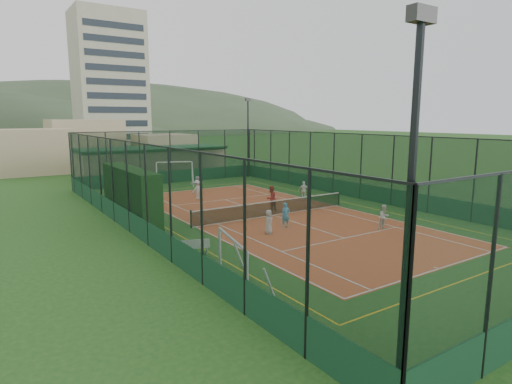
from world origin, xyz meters
TOP-DOWN VIEW (x-y plane):
  - ground at (0.00, 0.00)m, footprint 300.00×300.00m
  - court_slab at (0.00, 0.00)m, footprint 11.17×23.97m
  - tennis_net at (0.00, 0.00)m, footprint 11.67×0.12m
  - perimeter_fence at (0.00, 0.00)m, footprint 18.12×34.12m
  - floodlight_sw at (-8.60, -16.60)m, footprint 0.60×0.26m
  - floodlight_ne at (8.60, 16.60)m, footprint 0.60×0.26m
  - clubhouse at (0.00, 22.00)m, footprint 15.20×7.20m
  - apartment_tower at (12.00, 82.00)m, footprint 15.00×12.00m
  - distant_hills at (0.00, 150.00)m, footprint 200.00×60.00m
  - hedge_left at (-8.30, 2.89)m, footprint 1.14×7.60m
  - white_bench at (-7.80, -4.59)m, footprint 1.46×0.81m
  - futsal_goal_near at (-8.58, -9.48)m, footprint 3.35×1.62m
  - futsal_goal_far at (-0.35, 15.30)m, footprint 3.50×2.14m
  - child_near_left at (-2.79, -3.46)m, footprint 0.77×0.72m
  - child_near_mid at (-1.17, -2.85)m, footprint 0.58×0.43m
  - child_near_right at (3.19, -6.26)m, footprint 0.72×0.58m
  - child_far_left at (-1.62, 7.86)m, footprint 1.07×0.78m
  - child_far_right at (5.08, 3.07)m, footprint 0.91×0.72m
  - child_far_back at (-0.24, 10.66)m, footprint 1.31×0.54m
  - coach at (0.68, 1.20)m, footprint 0.97×0.84m
  - tennis_balls at (0.13, 1.49)m, footprint 4.87×1.61m

SIDE VIEW (x-z plane):
  - ground at x=0.00m, z-range 0.00..0.00m
  - distant_hills at x=0.00m, z-range -12.00..12.00m
  - court_slab at x=0.00m, z-range 0.00..0.01m
  - tennis_balls at x=0.13m, z-range 0.01..0.08m
  - white_bench at x=-7.80m, z-range 0.00..0.80m
  - tennis_net at x=0.00m, z-range 0.00..1.06m
  - child_near_left at x=-2.79m, z-range 0.01..1.33m
  - child_far_back at x=-0.24m, z-range 0.01..1.38m
  - child_near_right at x=3.19m, z-range 0.01..1.42m
  - child_far_right at x=5.08m, z-range 0.01..1.45m
  - child_near_mid at x=-1.17m, z-range 0.01..1.45m
  - child_far_left at x=-1.62m, z-range 0.01..1.49m
  - coach at x=0.68m, z-range 0.01..1.71m
  - futsal_goal_near at x=-8.58m, z-range 0.00..2.08m
  - futsal_goal_far at x=-0.35m, z-range 0.00..2.18m
  - clubhouse at x=0.00m, z-range 0.00..3.15m
  - hedge_left at x=-8.30m, z-range 0.00..3.32m
  - perimeter_fence at x=0.00m, z-range 0.00..5.00m
  - floodlight_sw at x=-8.60m, z-range 0.00..8.25m
  - floodlight_ne at x=8.60m, z-range 0.00..8.25m
  - apartment_tower at x=12.00m, z-range 0.00..30.00m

